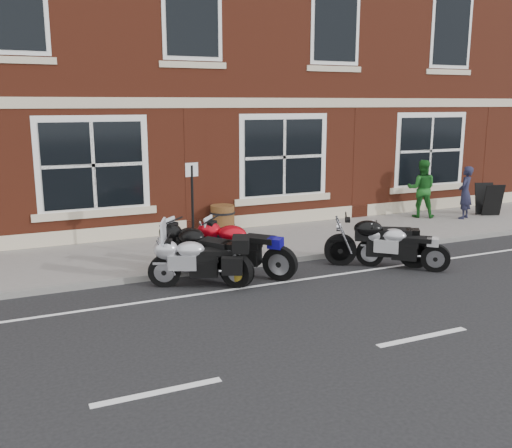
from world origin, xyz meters
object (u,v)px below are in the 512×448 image
object	(u,v)px
pedestrian_left	(465,193)
parking_sign	(192,204)
a_board_sign	(489,199)
barrel_planter	(223,219)
moto_touring_silver	(198,259)
moto_sport_red	(242,246)
pedestrian_right	(422,189)
moto_naked_black	(375,240)
moto_sport_black	(201,250)
moto_sport_silver	(401,245)

from	to	relation	value
pedestrian_left	parking_sign	distance (m)	8.53
a_board_sign	barrel_planter	bearing A→B (deg)	-169.52
moto_touring_silver	barrel_planter	bearing A→B (deg)	-2.30
moto_sport_red	pedestrian_right	distance (m)	7.39
moto_naked_black	pedestrian_left	bearing A→B (deg)	-30.65
moto_sport_red	a_board_sign	world-z (taller)	a_board_sign
moto_sport_red	barrel_planter	world-z (taller)	moto_sport_red
moto_naked_black	a_board_sign	xyz separation A→B (m)	(6.06, 2.76, 0.02)
moto_naked_black	pedestrian_left	xyz separation A→B (m)	(5.03, 2.67, 0.30)
moto_sport_black	barrel_planter	size ratio (longest dim) A/B	2.82
pedestrian_right	moto_sport_black	bearing A→B (deg)	55.78
pedestrian_right	barrel_planter	world-z (taller)	pedestrian_right
barrel_planter	moto_sport_silver	bearing A→B (deg)	-60.37
pedestrian_left	a_board_sign	distance (m)	1.07
moto_sport_silver	parking_sign	world-z (taller)	parking_sign
moto_touring_silver	a_board_sign	xyz separation A→B (m)	(9.92, 2.55, 0.06)
moto_sport_red	pedestrian_left	bearing A→B (deg)	-26.19
moto_sport_red	barrel_planter	size ratio (longest dim) A/B	2.52
moto_touring_silver	pedestrian_left	distance (m)	9.23
moto_naked_black	a_board_sign	distance (m)	6.66
moto_sport_red	moto_sport_black	size ratio (longest dim) A/B	0.89
moto_sport_silver	moto_naked_black	bearing A→B (deg)	89.11
pedestrian_left	a_board_sign	world-z (taller)	pedestrian_left
moto_touring_silver	barrel_planter	world-z (taller)	moto_touring_silver
a_board_sign	parking_sign	world-z (taller)	parking_sign
moto_sport_black	moto_naked_black	bearing A→B (deg)	-41.76
moto_naked_black	barrel_planter	xyz separation A→B (m)	(-1.99, 3.80, -0.10)
moto_sport_red	pedestrian_left	xyz separation A→B (m)	(7.85, 2.09, 0.29)
a_board_sign	moto_sport_red	bearing A→B (deg)	-148.35
moto_sport_red	pedestrian_right	world-z (taller)	pedestrian_right
moto_touring_silver	pedestrian_left	xyz separation A→B (m)	(8.89, 2.46, 0.34)
moto_sport_red	moto_touring_silver	bearing A→B (deg)	157.99
a_board_sign	barrel_planter	distance (m)	8.12
moto_sport_silver	pedestrian_right	xyz separation A→B (m)	(3.65, 3.73, 0.46)
moto_naked_black	barrel_planter	size ratio (longest dim) A/B	2.76
moto_sport_red	moto_sport_black	distance (m)	0.84
moto_naked_black	pedestrian_right	world-z (taller)	pedestrian_right
pedestrian_left	moto_sport_black	bearing A→B (deg)	-16.08
moto_sport_red	moto_sport_silver	world-z (taller)	moto_sport_red
a_board_sign	pedestrian_left	bearing A→B (deg)	-157.22
pedestrian_left	barrel_planter	xyz separation A→B (m)	(-7.03, 1.13, -0.40)
moto_sport_red	pedestrian_left	world-z (taller)	pedestrian_left
pedestrian_left	pedestrian_right	bearing A→B (deg)	-63.76
pedestrian_left	parking_sign	size ratio (longest dim) A/B	0.73
moto_sport_black	parking_sign	xyz separation A→B (m)	(0.21, 1.15, 0.71)
a_board_sign	moto_sport_black	bearing A→B (deg)	-149.79
moto_touring_silver	a_board_sign	bearing A→B (deg)	-50.42
moto_naked_black	parking_sign	xyz separation A→B (m)	(-3.44, 1.77, 0.73)
pedestrian_left	moto_touring_silver	bearing A→B (deg)	-13.86
moto_sport_silver	a_board_sign	size ratio (longest dim) A/B	1.54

